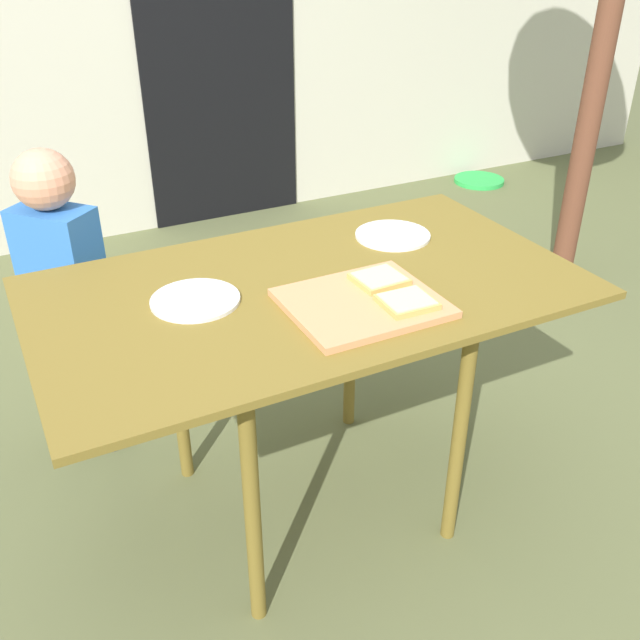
# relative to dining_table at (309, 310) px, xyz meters

# --- Properties ---
(ground_plane) EXTENTS (16.00, 16.00, 0.00)m
(ground_plane) POSITION_rel_dining_table_xyz_m (0.00, 0.00, -0.70)
(ground_plane) COLOR #61673F
(house_door) EXTENTS (0.90, 0.02, 2.00)m
(house_door) POSITION_rel_dining_table_xyz_m (0.64, 2.42, 0.30)
(house_door) COLOR black
(house_door) RESTS_ON ground
(dining_table) EXTENTS (1.43, 0.82, 0.78)m
(dining_table) POSITION_rel_dining_table_xyz_m (0.00, 0.00, 0.00)
(dining_table) COLOR brown
(dining_table) RESTS_ON ground
(cutting_board) EXTENTS (0.37, 0.32, 0.02)m
(cutting_board) POSITION_rel_dining_table_xyz_m (0.07, -0.17, 0.09)
(cutting_board) COLOR tan
(cutting_board) RESTS_ON dining_table
(pizza_slice_far_right) EXTENTS (0.13, 0.12, 0.02)m
(pizza_slice_far_right) POSITION_rel_dining_table_xyz_m (0.15, -0.10, 0.10)
(pizza_slice_far_right) COLOR tan
(pizza_slice_far_right) RESTS_ON cutting_board
(pizza_slice_near_right) EXTENTS (0.13, 0.12, 0.02)m
(pizza_slice_near_right) POSITION_rel_dining_table_xyz_m (0.15, -0.24, 0.10)
(pizza_slice_near_right) COLOR tan
(pizza_slice_near_right) RESTS_ON cutting_board
(plate_white_right) EXTENTS (0.23, 0.23, 0.01)m
(plate_white_right) POSITION_rel_dining_table_xyz_m (0.36, 0.17, 0.08)
(plate_white_right) COLOR white
(plate_white_right) RESTS_ON dining_table
(plate_white_left) EXTENTS (0.23, 0.23, 0.01)m
(plate_white_left) POSITION_rel_dining_table_xyz_m (-0.30, 0.05, 0.08)
(plate_white_left) COLOR silver
(plate_white_left) RESTS_ON dining_table
(child_left) EXTENTS (0.26, 0.27, 1.05)m
(child_left) POSITION_rel_dining_table_xyz_m (-0.55, 0.62, -0.09)
(child_left) COLOR #4C5145
(child_left) RESTS_ON ground
(garden_hose_coil) EXTENTS (0.34, 0.34, 0.03)m
(garden_hose_coil) POSITION_rel_dining_table_xyz_m (2.39, 2.21, -0.69)
(garden_hose_coil) COLOR green
(garden_hose_coil) RESTS_ON ground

